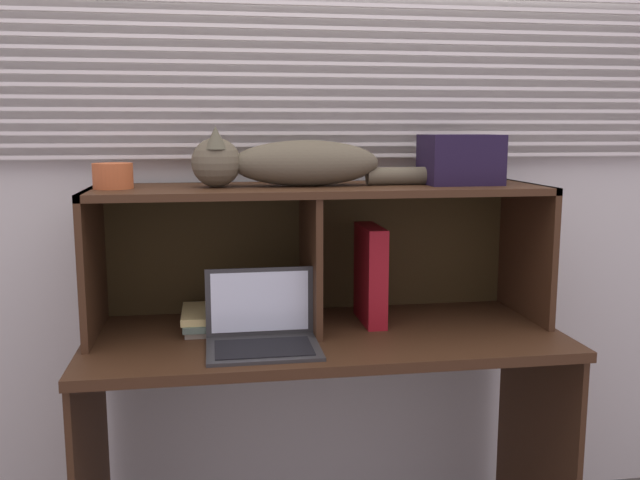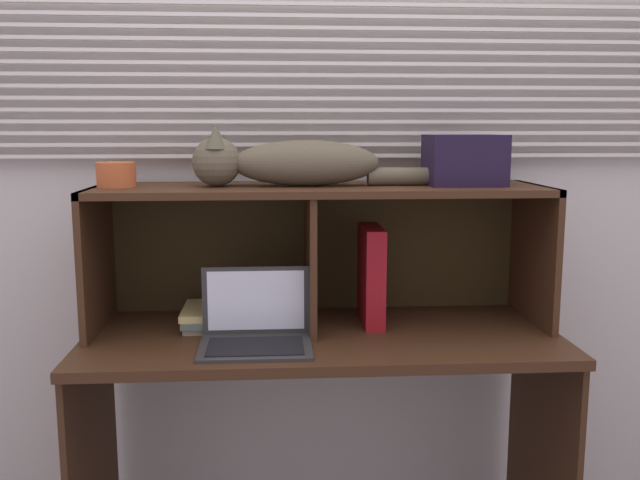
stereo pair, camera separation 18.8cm
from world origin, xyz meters
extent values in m
cube|color=beige|center=(0.00, 0.55, 1.25)|extent=(4.40, 0.04, 2.50)
cube|color=silver|center=(0.00, 0.50, 1.27)|extent=(3.07, 0.02, 0.01)
cube|color=silver|center=(0.00, 0.50, 1.31)|extent=(3.07, 0.02, 0.01)
cube|color=silver|center=(0.00, 0.50, 1.35)|extent=(3.07, 0.02, 0.01)
cube|color=silver|center=(0.00, 0.50, 1.39)|extent=(3.07, 0.02, 0.01)
cube|color=silver|center=(0.00, 0.50, 1.42)|extent=(3.07, 0.02, 0.01)
cube|color=silver|center=(0.00, 0.50, 1.46)|extent=(3.07, 0.02, 0.01)
cube|color=silver|center=(0.00, 0.50, 1.50)|extent=(3.07, 0.02, 0.01)
cube|color=silver|center=(0.00, 0.50, 1.54)|extent=(3.07, 0.02, 0.01)
cube|color=silver|center=(0.00, 0.50, 1.57)|extent=(3.07, 0.02, 0.01)
cube|color=silver|center=(0.00, 0.50, 1.61)|extent=(3.07, 0.02, 0.01)
cube|color=silver|center=(0.00, 0.50, 1.65)|extent=(3.07, 0.02, 0.01)
cube|color=silver|center=(0.00, 0.50, 1.68)|extent=(3.07, 0.02, 0.01)
cube|color=silver|center=(0.00, 0.50, 1.72)|extent=(3.07, 0.02, 0.01)
cube|color=silver|center=(0.00, 0.50, 1.76)|extent=(3.07, 0.02, 0.01)
cube|color=#3C2313|center=(0.00, 0.21, 0.74)|extent=(1.42, 0.61, 0.03)
cube|color=#3C2313|center=(-0.70, 0.21, 0.36)|extent=(0.02, 0.55, 0.73)
cube|color=#3C2313|center=(0.70, 0.21, 0.36)|extent=(0.02, 0.55, 0.73)
cube|color=#3C2313|center=(0.00, 0.30, 1.18)|extent=(1.38, 0.40, 0.02)
cube|color=#3C2313|center=(-0.68, 0.30, 0.97)|extent=(0.02, 0.40, 0.44)
cube|color=#3C2313|center=(0.68, 0.30, 0.97)|extent=(0.02, 0.40, 0.44)
cube|color=#3C2313|center=(-0.03, 0.30, 0.96)|extent=(0.02, 0.38, 0.41)
cube|color=#342711|center=(0.00, 0.50, 0.97)|extent=(1.38, 0.01, 0.44)
ellipsoid|color=brown|center=(-0.04, 0.30, 1.26)|extent=(0.45, 0.16, 0.14)
sphere|color=brown|center=(-0.31, 0.30, 1.26)|extent=(0.15, 0.15, 0.15)
cone|color=brown|center=(-0.31, 0.27, 1.34)|extent=(0.07, 0.07, 0.07)
cone|color=brown|center=(-0.31, 0.34, 1.34)|extent=(0.07, 0.07, 0.07)
cylinder|color=brown|center=(0.26, 0.30, 1.22)|extent=(0.23, 0.06, 0.06)
cube|color=#2E2E2E|center=(-0.20, 0.06, 0.76)|extent=(0.31, 0.24, 0.01)
cube|color=#2E2E2E|center=(-0.20, 0.18, 0.87)|extent=(0.31, 0.01, 0.20)
cube|color=white|center=(-0.20, 0.18, 0.87)|extent=(0.28, 0.00, 0.18)
cube|color=black|center=(-0.20, 0.05, 0.77)|extent=(0.27, 0.17, 0.00)
cube|color=maroon|center=(0.16, 0.30, 0.91)|extent=(0.06, 0.22, 0.31)
cube|color=gray|center=(-0.33, 0.31, 0.76)|extent=(0.17, 0.22, 0.02)
cube|color=#4C5E4F|center=(-0.34, 0.30, 0.78)|extent=(0.17, 0.22, 0.02)
cube|color=tan|center=(-0.34, 0.31, 0.80)|extent=(0.17, 0.22, 0.02)
cylinder|color=#B6552B|center=(-0.61, 0.30, 1.23)|extent=(0.12, 0.12, 0.07)
cube|color=black|center=(0.45, 0.30, 1.27)|extent=(0.23, 0.19, 0.15)
camera|label=1|loc=(-0.33, -1.78, 1.37)|focal=38.77mm
camera|label=2|loc=(-0.14, -1.80, 1.37)|focal=38.77mm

